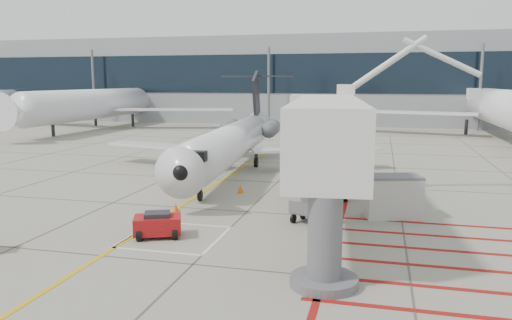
# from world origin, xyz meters

# --- Properties ---
(ground_plane) EXTENTS (260.00, 260.00, 0.00)m
(ground_plane) POSITION_xyz_m (0.00, 0.00, 0.00)
(ground_plane) COLOR gray
(ground_plane) RESTS_ON ground
(regional_jet) EXTENTS (25.64, 31.16, 7.67)m
(regional_jet) POSITION_xyz_m (-3.89, 12.57, 3.84)
(regional_jet) COLOR silver
(regional_jet) RESTS_ON ground_plane
(jet_bridge) EXTENTS (11.61, 21.13, 8.10)m
(jet_bridge) POSITION_xyz_m (4.38, 2.13, 4.05)
(jet_bridge) COLOR silver
(jet_bridge) RESTS_ON ground_plane
(pushback_tug) EXTENTS (2.40, 1.97, 1.20)m
(pushback_tug) POSITION_xyz_m (-2.76, -1.17, 0.60)
(pushback_tug) COLOR #A51012
(pushback_tug) RESTS_ON ground_plane
(baggage_cart) EXTENTS (2.19, 1.85, 1.18)m
(baggage_cart) POSITION_xyz_m (3.63, 2.59, 0.59)
(baggage_cart) COLOR #55565A
(baggage_cart) RESTS_ON ground_plane
(ground_power_unit) EXTENTS (3.07, 2.27, 2.17)m
(ground_power_unit) POSITION_xyz_m (7.52, 4.80, 1.09)
(ground_power_unit) COLOR #B8B5AF
(ground_power_unit) RESTS_ON ground_plane
(cone_nose) EXTENTS (0.32, 0.32, 0.44)m
(cone_nose) POSITION_xyz_m (-3.76, 3.18, 0.22)
(cone_nose) COLOR #FB580D
(cone_nose) RESTS_ON ground_plane
(cone_side) EXTENTS (0.38, 0.38, 0.52)m
(cone_side) POSITION_xyz_m (-1.59, 8.30, 0.26)
(cone_side) COLOR orange
(cone_side) RESTS_ON ground_plane
(terminal_building) EXTENTS (180.00, 28.00, 14.00)m
(terminal_building) POSITION_xyz_m (10.00, 70.00, 7.00)
(terminal_building) COLOR gray
(terminal_building) RESTS_ON ground_plane
(terminal_glass_band) EXTENTS (180.00, 0.10, 6.00)m
(terminal_glass_band) POSITION_xyz_m (10.00, 55.95, 8.00)
(terminal_glass_band) COLOR black
(terminal_glass_band) RESTS_ON ground_plane
(bg_aircraft_b) EXTENTS (38.20, 42.44, 12.73)m
(bg_aircraft_b) POSITION_xyz_m (-33.11, 46.00, 6.37)
(bg_aircraft_b) COLOR silver
(bg_aircraft_b) RESTS_ON ground_plane
(bg_aircraft_c) EXTENTS (39.38, 43.76, 13.13)m
(bg_aircraft_c) POSITION_xyz_m (20.89, 46.00, 6.56)
(bg_aircraft_c) COLOR silver
(bg_aircraft_c) RESTS_ON ground_plane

